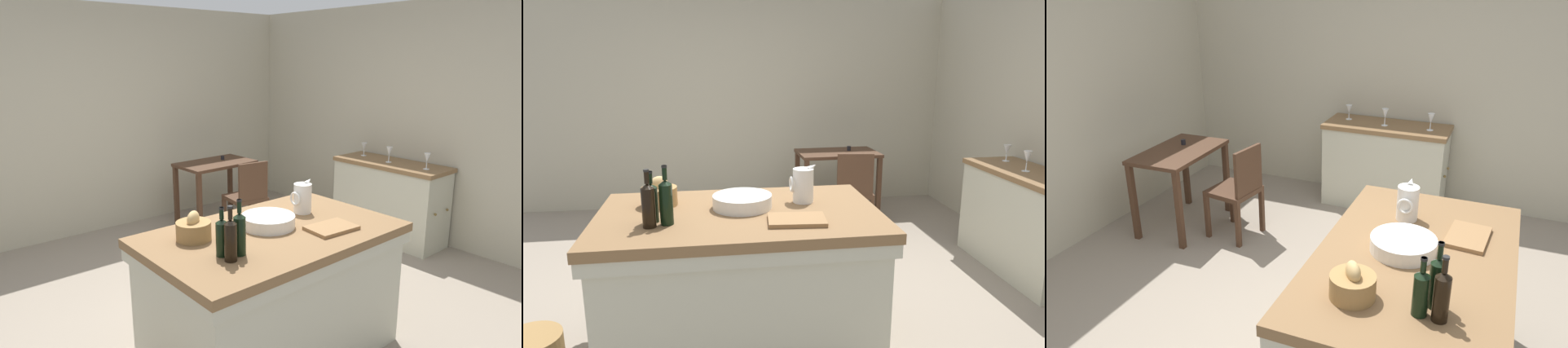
{
  "view_description": "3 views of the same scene",
  "coord_description": "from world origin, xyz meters",
  "views": [
    {
      "loc": [
        -2.14,
        -2.78,
        2.0
      ],
      "look_at": [
        0.33,
        0.13,
        1.06
      ],
      "focal_mm": 32.53,
      "sensor_mm": 36.0,
      "label": 1
    },
    {
      "loc": [
        -0.35,
        -3.31,
        1.77
      ],
      "look_at": [
        0.18,
        0.13,
        0.94
      ],
      "focal_mm": 32.65,
      "sensor_mm": 36.0,
      "label": 2
    },
    {
      "loc": [
        -2.57,
        -0.98,
        2.31
      ],
      "look_at": [
        0.34,
        0.24,
        1.04
      ],
      "focal_mm": 34.54,
      "sensor_mm": 36.0,
      "label": 3
    }
  ],
  "objects": [
    {
      "name": "ground_plane",
      "position": [
        0.0,
        0.0,
        0.0
      ],
      "size": [
        6.76,
        6.76,
        0.0
      ],
      "primitive_type": "plane",
      "color": "gray"
    },
    {
      "name": "wall_back",
      "position": [
        0.0,
        2.6,
        1.3
      ],
      "size": [
        5.32,
        0.12,
        2.6
      ],
      "primitive_type": "cube",
      "color": "#B2AA93",
      "rests_on": "ground"
    },
    {
      "name": "wall_right",
      "position": [
        2.6,
        0.0,
        1.3
      ],
      "size": [
        0.12,
        5.2,
        2.6
      ],
      "primitive_type": "cube",
      "color": "#B2AA93",
      "rests_on": "ground"
    },
    {
      "name": "island_table",
      "position": [
        -0.2,
        -0.61,
        0.49
      ],
      "size": [
        1.67,
        1.03,
        0.9
      ],
      "color": "brown",
      "rests_on": "ground"
    },
    {
      "name": "side_cabinet",
      "position": [
        2.26,
        0.16,
        0.44
      ],
      "size": [
        0.52,
        1.27,
        0.88
      ],
      "color": "brown",
      "rests_on": "ground"
    },
    {
      "name": "writing_desk",
      "position": [
        1.06,
        1.84,
        0.64
      ],
      "size": [
        0.91,
        0.58,
        0.82
      ],
      "color": "#472D1E",
      "rests_on": "ground"
    },
    {
      "name": "wooden_chair",
      "position": [
        1.07,
        1.22,
        0.48
      ],
      "size": [
        0.45,
        0.45,
        0.89
      ],
      "color": "#472D1E",
      "rests_on": "ground"
    },
    {
      "name": "pitcher",
      "position": [
        0.21,
        -0.48,
        1.02
      ],
      "size": [
        0.17,
        0.13,
        0.26
      ],
      "color": "silver",
      "rests_on": "island_table"
    },
    {
      "name": "wash_bowl",
      "position": [
        -0.18,
        -0.54,
        0.94
      ],
      "size": [
        0.36,
        0.36,
        0.08
      ],
      "primitive_type": "cylinder",
      "color": "silver",
      "rests_on": "island_table"
    },
    {
      "name": "bread_basket",
      "position": [
        -0.68,
        -0.42,
        0.97
      ],
      "size": [
        0.22,
        0.22,
        0.19
      ],
      "color": "olive",
      "rests_on": "island_table"
    },
    {
      "name": "cutting_board",
      "position": [
        0.1,
        -0.85,
        0.92
      ],
      "size": [
        0.34,
        0.24,
        0.02
      ],
      "primitive_type": "cube",
      "rotation": [
        0.0,
        0.0,
        -0.09
      ],
      "color": "olive",
      "rests_on": "island_table"
    },
    {
      "name": "wine_bottle_dark",
      "position": [
        -0.6,
        -0.78,
        1.04
      ],
      "size": [
        0.07,
        0.07,
        0.33
      ],
      "color": "black",
      "rests_on": "island_table"
    },
    {
      "name": "wine_bottle_amber",
      "position": [
        -0.69,
        -0.73,
        1.02
      ],
      "size": [
        0.07,
        0.07,
        0.29
      ],
      "color": "black",
      "rests_on": "island_table"
    },
    {
      "name": "wine_bottle_green",
      "position": [
        -0.69,
        -0.82,
        1.03
      ],
      "size": [
        0.07,
        0.07,
        0.32
      ],
      "color": "black",
      "rests_on": "island_table"
    },
    {
      "name": "wine_glass_far_left",
      "position": [
        2.24,
        -0.27,
        1.0
      ],
      "size": [
        0.07,
        0.07,
        0.17
      ],
      "color": "white",
      "rests_on": "side_cabinet"
    },
    {
      "name": "wine_glass_left",
      "position": [
        2.23,
        0.18,
        1.0
      ],
      "size": [
        0.07,
        0.07,
        0.17
      ],
      "color": "white",
      "rests_on": "side_cabinet"
    },
    {
      "name": "wine_glass_middle",
      "position": [
        2.31,
        0.59,
        0.99
      ],
      "size": [
        0.07,
        0.07,
        0.15
      ],
      "color": "white",
      "rests_on": "side_cabinet"
    }
  ]
}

